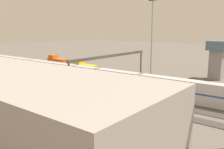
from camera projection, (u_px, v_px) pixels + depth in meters
name	position (u px, v px, depth m)	size (l,w,h in m)	color
ground_plane	(110.00, 83.00, 76.28)	(400.00, 400.00, 0.00)	#60594F
track_bed_0	(136.00, 75.00, 87.87)	(140.00, 2.80, 0.12)	#3D3833
track_bed_1	(128.00, 77.00, 84.00)	(140.00, 2.80, 0.12)	#3D3833
track_bed_2	(120.00, 80.00, 80.14)	(140.00, 2.80, 0.12)	#3D3833
track_bed_3	(110.00, 82.00, 76.27)	(140.00, 2.80, 0.12)	#3D3833
track_bed_4	(99.00, 85.00, 72.41)	(140.00, 2.80, 0.12)	#3D3833
track_bed_5	(88.00, 89.00, 68.54)	(140.00, 2.80, 0.12)	#3D3833
track_bed_6	(74.00, 92.00, 64.68)	(140.00, 2.80, 0.12)	#3D3833
train_on_track_4	(104.00, 78.00, 70.89)	(119.80, 3.06, 5.00)	silver
train_on_track_1	(57.00, 62.00, 106.07)	(10.00, 3.00, 5.00)	#D85914
train_on_track_2	(84.00, 69.00, 89.38)	(10.00, 3.00, 5.00)	gold
light_mast_0	(152.00, 26.00, 84.15)	(2.80, 0.70, 26.85)	#9EA0A5
signal_gantry	(111.00, 58.00, 74.53)	(0.70, 35.00, 8.80)	#4C4742
maintenance_shed	(8.00, 96.00, 44.24)	(59.93, 20.21, 9.35)	#9E9389
control_tower	(217.00, 57.00, 80.21)	(6.00, 6.00, 12.56)	gray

